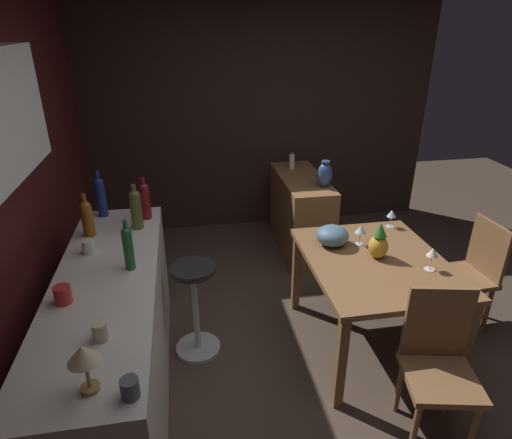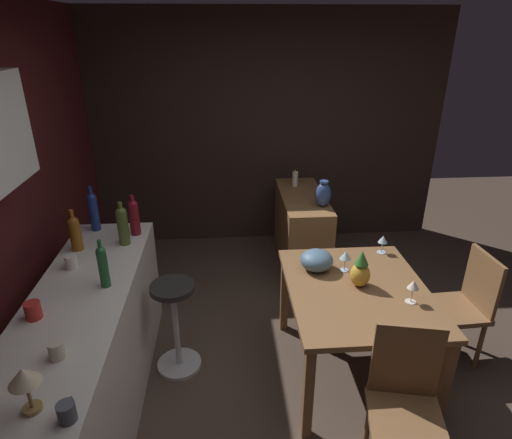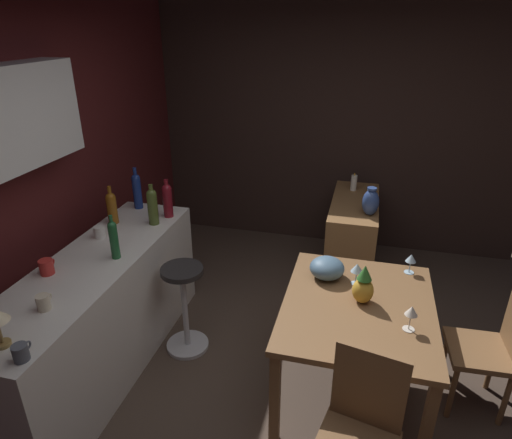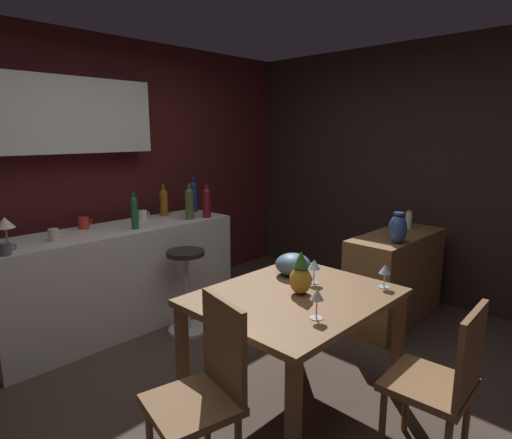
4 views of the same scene
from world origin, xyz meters
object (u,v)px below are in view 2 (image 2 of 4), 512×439
object	(u,v)px
chair_near_window	(405,401)
cup_cream	(57,350)
dining_table	(357,298)
wine_glass_center	(383,240)
bar_stool	(176,325)
wine_bottle_amber	(75,232)
wine_bottle_ruby	(134,216)
counter_lamp	(24,379)
wine_glass_right	(413,286)
pillar_candle_tall	(295,179)
sideboard_cabinet	(301,232)
cup_red	(33,310)
fruit_bowl	(317,260)
wine_bottle_olive	(123,224)
vase_ceramic_blue	(323,194)
cup_white	(71,262)
cup_slate	(67,412)
pineapple_centerpiece	(361,271)
chair_by_doorway	(464,304)
wine_bottle_green	(103,265)
wine_bottle_cobalt	(93,210)
wine_glass_left	(346,256)

from	to	relation	value
chair_near_window	cup_cream	size ratio (longest dim) A/B	8.35
dining_table	wine_glass_center	xyz separation A→B (m)	(0.49, -0.34, 0.20)
bar_stool	wine_bottle_amber	size ratio (longest dim) A/B	2.32
wine_bottle_ruby	counter_lamp	distance (m)	1.71
wine_bottle_amber	bar_stool	bearing A→B (deg)	-111.44
wine_glass_right	pillar_candle_tall	xyz separation A→B (m)	(2.07, 0.44, 0.03)
sideboard_cabinet	wine_bottle_amber	xyz separation A→B (m)	(-1.17, 1.88, 0.63)
cup_red	fruit_bowl	bearing A→B (deg)	-69.04
wine_glass_center	wine_bottle_olive	xyz separation A→B (m)	(-0.00, 2.00, 0.21)
wine_bottle_ruby	pillar_candle_tall	bearing A→B (deg)	-49.82
dining_table	vase_ceramic_blue	bearing A→B (deg)	-1.22
counter_lamp	cup_white	bearing A→B (deg)	9.55
fruit_bowl	cup_cream	xyz separation A→B (m)	(-1.01, 1.51, 0.13)
wine_glass_right	chair_near_window	bearing A→B (deg)	157.99
vase_ceramic_blue	cup_slate	bearing A→B (deg)	146.26
pineapple_centerpiece	vase_ceramic_blue	world-z (taller)	vase_ceramic_blue
dining_table	wine_bottle_olive	bearing A→B (deg)	73.80
sideboard_cabinet	chair_by_doorway	bearing A→B (deg)	-146.67
chair_by_doorway	cup_red	size ratio (longest dim) A/B	7.20
cup_red	vase_ceramic_blue	distance (m)	2.63
cup_red	pineapple_centerpiece	bearing A→B (deg)	-77.92
chair_by_doorway	pineapple_centerpiece	distance (m)	0.93
wine_bottle_green	wine_glass_center	bearing A→B (deg)	-73.80
chair_near_window	wine_bottle_green	size ratio (longest dim) A/B	2.86
wine_bottle_olive	counter_lamp	bearing A→B (deg)	176.88
sideboard_cabinet	pillar_candle_tall	distance (m)	0.57
chair_near_window	wine_glass_center	size ratio (longest dim) A/B	6.17
wine_glass_center	wine_bottle_amber	xyz separation A→B (m)	(-0.07, 2.33, 0.19)
fruit_bowl	cup_white	xyz separation A→B (m)	(-0.12, 1.71, 0.13)
wine_bottle_green	cup_red	distance (m)	0.45
cup_slate	chair_by_doorway	bearing A→B (deg)	-63.51
pillar_candle_tall	dining_table	bearing A→B (deg)	-175.56
wine_glass_right	pillar_candle_tall	size ratio (longest dim) A/B	0.89
wine_bottle_olive	wine_bottle_green	world-z (taller)	wine_bottle_olive
wine_bottle_cobalt	pillar_candle_tall	size ratio (longest dim) A/B	1.99
wine_bottle_ruby	cup_white	world-z (taller)	wine_bottle_ruby
cup_white	wine_bottle_olive	bearing A→B (deg)	-41.00
cup_cream	vase_ceramic_blue	xyz separation A→B (m)	(2.02, -1.78, -0.01)
wine_bottle_ruby	vase_ceramic_blue	distance (m)	1.76
cup_red	vase_ceramic_blue	xyz separation A→B (m)	(1.69, -2.02, -0.01)
wine_glass_left	fruit_bowl	xyz separation A→B (m)	(0.04, 0.20, -0.05)
chair_near_window	pineapple_centerpiece	distance (m)	0.88
dining_table	counter_lamp	distance (m)	2.08
wine_glass_right	fruit_bowl	distance (m)	0.71
pillar_candle_tall	vase_ceramic_blue	xyz separation A→B (m)	(-0.59, -0.17, 0.04)
wine_glass_right	wine_bottle_ruby	bearing A→B (deg)	66.34
bar_stool	cup_red	size ratio (longest dim) A/B	5.88
chair_near_window	wine_bottle_amber	size ratio (longest dim) A/B	2.93
cup_cream	cup_slate	size ratio (longest dim) A/B	1.00
pineapple_centerpiece	wine_bottle_cobalt	size ratio (longest dim) A/B	0.74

